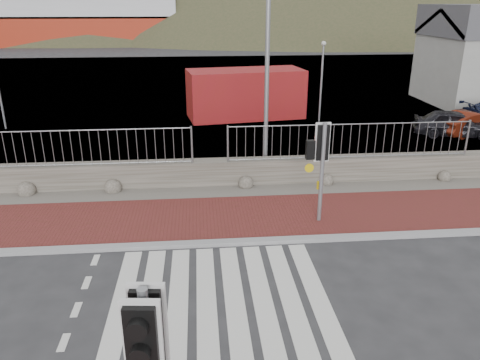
{
  "coord_description": "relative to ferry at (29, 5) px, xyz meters",
  "views": [
    {
      "loc": [
        -0.34,
        -7.86,
        5.99
      ],
      "look_at": [
        0.64,
        3.0,
        1.81
      ],
      "focal_mm": 35.0,
      "sensor_mm": 36.0,
      "label": 1
    }
  ],
  "objects": [
    {
      "name": "ground",
      "position": [
        24.65,
        -67.9,
        -5.36
      ],
      "size": [
        220.0,
        220.0,
        0.0
      ],
      "primitive_type": "plane",
      "color": "#28282B",
      "rests_on": "ground"
    },
    {
      "name": "sidewalk_far",
      "position": [
        24.65,
        -63.4,
        -5.32
      ],
      "size": [
        40.0,
        3.0,
        0.08
      ],
      "primitive_type": "cube",
      "color": "maroon",
      "rests_on": "ground"
    },
    {
      "name": "kerb_far",
      "position": [
        24.65,
        -64.9,
        -5.31
      ],
      "size": [
        40.0,
        0.25,
        0.12
      ],
      "primitive_type": "cube",
      "color": "gray",
      "rests_on": "ground"
    },
    {
      "name": "zebra_crossing",
      "position": [
        24.65,
        -67.9,
        -5.36
      ],
      "size": [
        4.62,
        5.6,
        0.01
      ],
      "color": "silver",
      "rests_on": "ground"
    },
    {
      "name": "gravel_strip",
      "position": [
        24.65,
        -61.4,
        -5.33
      ],
      "size": [
        40.0,
        1.5,
        0.06
      ],
      "primitive_type": "cube",
      "color": "#59544C",
      "rests_on": "ground"
    },
    {
      "name": "stone_wall",
      "position": [
        24.65,
        -60.6,
        -4.91
      ],
      "size": [
        40.0,
        0.6,
        0.9
      ],
      "primitive_type": "cube",
      "color": "#4E4940",
      "rests_on": "ground"
    },
    {
      "name": "railing",
      "position": [
        24.65,
        -60.75,
        -3.54
      ],
      "size": [
        18.07,
        0.07,
        1.22
      ],
      "color": "gray",
      "rests_on": "stone_wall"
    },
    {
      "name": "quay",
      "position": [
        24.65,
        -40.0,
        -5.36
      ],
      "size": [
        120.0,
        40.0,
        0.5
      ],
      "primitive_type": "cube",
      "color": "#4C4C4F",
      "rests_on": "ground"
    },
    {
      "name": "water",
      "position": [
        24.65,
        -5.0,
        -5.36
      ],
      "size": [
        220.0,
        50.0,
        0.05
      ],
      "primitive_type": "cube",
      "color": "#3F4C54",
      "rests_on": "ground"
    },
    {
      "name": "ferry",
      "position": [
        0.0,
        0.0,
        0.0
      ],
      "size": [
        50.0,
        16.0,
        20.0
      ],
      "color": "#9C2311",
      "rests_on": "ground"
    },
    {
      "name": "hills_backdrop",
      "position": [
        31.4,
        20.0,
        -28.42
      ],
      "size": [
        254.0,
        90.0,
        100.0
      ],
      "color": "#333922",
      "rests_on": "ground"
    },
    {
      "name": "traffic_signal_near",
      "position": [
        23.64,
        -71.39,
        -3.14
      ],
      "size": [
        0.46,
        0.31,
        3.08
      ],
      "rotation": [
        0.0,
        0.0,
        -0.1
      ],
      "color": "gray",
      "rests_on": "ground"
    },
    {
      "name": "traffic_signal_far",
      "position": [
        27.63,
        -63.82,
        -3.21
      ],
      "size": [
        0.7,
        0.27,
        2.95
      ],
      "rotation": [
        0.0,
        0.0,
        3.18
      ],
      "color": "gray",
      "rests_on": "ground"
    },
    {
      "name": "streetlight",
      "position": [
        26.82,
        -59.79,
        -0.42
      ],
      "size": [
        1.87,
        0.29,
        8.79
      ],
      "rotation": [
        0.0,
        0.0,
        0.05
      ],
      "color": "gray",
      "rests_on": "ground"
    },
    {
      "name": "shipping_container",
      "position": [
        26.88,
        -50.53,
        -4.08
      ],
      "size": [
        6.46,
        3.46,
        2.56
      ],
      "primitive_type": "cube",
      "rotation": [
        0.0,
        0.0,
        0.15
      ],
      "color": "maroon",
      "rests_on": "ground"
    },
    {
      "name": "car_a",
      "position": [
        36.24,
        -55.34,
        -4.74
      ],
      "size": [
        3.9,
        2.43,
        1.24
      ],
      "primitive_type": "imported",
      "rotation": [
        0.0,
        0.0,
        1.28
      ],
      "color": "black",
      "rests_on": "ground"
    },
    {
      "name": "car_b",
      "position": [
        37.19,
        -55.09,
        -4.79
      ],
      "size": [
        3.64,
        2.29,
        1.13
      ],
      "primitive_type": "imported",
      "rotation": [
        0.0,
        0.0,
        1.92
      ],
      "color": "#4F160B",
      "rests_on": "ground"
    }
  ]
}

